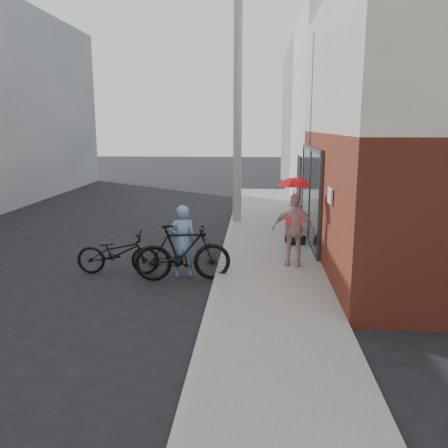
# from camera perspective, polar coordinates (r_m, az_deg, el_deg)

# --- Properties ---
(ground) EXTENTS (80.00, 80.00, 0.00)m
(ground) POSITION_cam_1_polar(r_m,az_deg,el_deg) (9.79, -6.43, -7.18)
(ground) COLOR black
(ground) RESTS_ON ground
(sidewalk) EXTENTS (2.20, 24.00, 0.12)m
(sidewalk) POSITION_cam_1_polar(r_m,az_deg,el_deg) (11.54, 5.70, -3.91)
(sidewalk) COLOR gray
(sidewalk) RESTS_ON ground
(curb) EXTENTS (0.12, 24.00, 0.12)m
(curb) POSITION_cam_1_polar(r_m,az_deg,el_deg) (11.56, -0.07, -3.82)
(curb) COLOR #9E9E99
(curb) RESTS_ON ground
(plaster_building) EXTENTS (8.00, 6.00, 7.00)m
(plaster_building) POSITION_cam_1_polar(r_m,az_deg,el_deg) (18.92, 21.25, 12.00)
(plaster_building) COLOR white
(plaster_building) RESTS_ON ground
(east_building_far) EXTENTS (8.00, 8.00, 7.00)m
(east_building_far) POSITION_cam_1_polar(r_m,az_deg,el_deg) (25.70, 16.61, 12.04)
(east_building_far) COLOR gray
(east_building_far) RESTS_ON ground
(utility_pole) EXTENTS (0.28, 0.28, 7.00)m
(utility_pole) POSITION_cam_1_polar(r_m,az_deg,el_deg) (15.12, 1.63, 13.03)
(utility_pole) COLOR #9E9E99
(utility_pole) RESTS_ON ground
(officer) EXTENTS (0.62, 0.47, 1.55)m
(officer) POSITION_cam_1_polar(r_m,az_deg,el_deg) (10.03, -5.00, -2.08)
(officer) COLOR #6F9BC5
(officer) RESTS_ON ground
(bike_left) EXTENTS (1.82, 0.70, 0.94)m
(bike_left) POSITION_cam_1_polar(r_m,az_deg,el_deg) (10.52, -12.64, -3.38)
(bike_left) COLOR black
(bike_left) RESTS_ON ground
(bike_right) EXTENTS (2.05, 0.87, 1.19)m
(bike_right) POSITION_cam_1_polar(r_m,az_deg,el_deg) (9.83, -4.99, -3.43)
(bike_right) COLOR black
(bike_right) RESTS_ON ground
(kimono_woman) EXTENTS (1.00, 0.60, 1.59)m
(kimono_woman) POSITION_cam_1_polar(r_m,az_deg,el_deg) (10.56, 8.32, -0.66)
(kimono_woman) COLOR beige
(kimono_woman) RESTS_ON sidewalk
(parasol) EXTENTS (0.72, 0.72, 0.64)m
(parasol) POSITION_cam_1_polar(r_m,az_deg,el_deg) (10.38, 8.50, 5.35)
(parasol) COLOR red
(parasol) RESTS_ON kimono_woman
(planter) EXTENTS (0.54, 0.54, 0.23)m
(planter) POSITION_cam_1_polar(r_m,az_deg,el_deg) (12.61, 8.56, -1.82)
(planter) COLOR black
(planter) RESTS_ON sidewalk
(potted_plant) EXTENTS (0.52, 0.45, 0.58)m
(potted_plant) POSITION_cam_1_polar(r_m,az_deg,el_deg) (12.52, 8.62, -0.03)
(potted_plant) COLOR #315E25
(potted_plant) RESTS_ON planter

